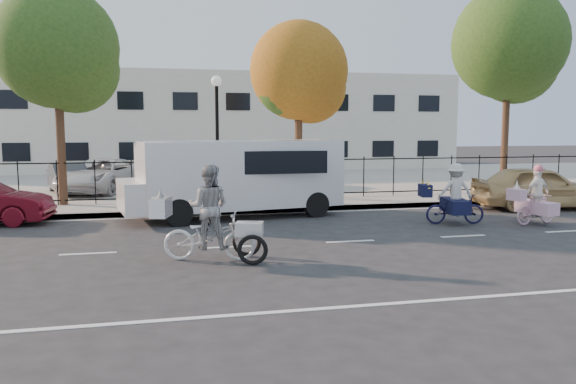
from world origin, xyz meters
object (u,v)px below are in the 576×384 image
object	(u,v)px
gold_sedan	(538,187)
lot_car_d	(298,172)
lot_car_c	(69,178)
zebra_trike	(210,224)
bull_bike	(454,200)
unicorn_bike	(536,202)
white_van	(236,175)
lot_car_b	(102,175)
lamppost	(217,116)

from	to	relation	value
gold_sedan	lot_car_d	bearing A→B (deg)	48.84
gold_sedan	lot_car_c	bearing A→B (deg)	73.70
zebra_trike	bull_bike	xyz separation A→B (m)	(7.15, 2.90, -0.08)
unicorn_bike	white_van	distance (m)	8.73
unicorn_bike	gold_sedan	size ratio (longest dim) A/B	0.40
white_van	lot_car_b	world-z (taller)	white_van
white_van	gold_sedan	bearing A→B (deg)	-13.24
gold_sedan	lot_car_b	xyz separation A→B (m)	(-14.70, 7.17, 0.08)
lot_car_b	lot_car_d	world-z (taller)	lot_car_b
lamppost	bull_bike	size ratio (longest dim) A/B	2.27
lamppost	lot_car_b	world-z (taller)	lamppost
white_van	lot_car_d	distance (m)	7.71
lot_car_c	zebra_trike	bearing A→B (deg)	-86.82
bull_bike	white_van	world-z (taller)	white_van
lot_car_c	bull_bike	bearing A→B (deg)	-55.34
bull_bike	lot_car_b	size ratio (longest dim) A/B	0.40
gold_sedan	bull_bike	bearing A→B (deg)	123.41
white_van	lot_car_c	xyz separation A→B (m)	(-5.79, 6.40, -0.55)
unicorn_bike	bull_bike	world-z (taller)	bull_bike
white_van	gold_sedan	distance (m)	10.15
lamppost	lot_car_d	bearing A→B (deg)	48.29
unicorn_bike	gold_sedan	distance (m)	3.38
zebra_trike	lot_car_b	world-z (taller)	zebra_trike
gold_sedan	lot_car_c	xyz separation A→B (m)	(-15.91, 6.98, 0.00)
zebra_trike	unicorn_bike	bearing A→B (deg)	-60.97
lamppost	unicorn_bike	distance (m)	10.43
unicorn_bike	bull_bike	distance (m)	2.28
lot_car_d	unicorn_bike	bearing A→B (deg)	-82.48
lot_car_c	lot_car_d	xyz separation A→B (m)	(9.38, 0.41, 0.05)
lot_car_c	lot_car_d	distance (m)	9.39
unicorn_bike	gold_sedan	xyz separation A→B (m)	(2.05, 2.68, 0.10)
bull_bike	lot_car_d	world-z (taller)	bull_bike
white_van	lot_car_d	world-z (taller)	white_van
lot_car_b	lot_car_d	size ratio (longest dim) A/B	1.29
bull_bike	gold_sedan	bearing A→B (deg)	-52.59
unicorn_bike	lot_car_d	bearing A→B (deg)	11.55
lamppost	unicorn_bike	xyz separation A→B (m)	(8.39, -5.68, -2.48)
bull_bike	lot_car_b	bearing A→B (deg)	59.86
zebra_trike	unicorn_bike	world-z (taller)	zebra_trike
lot_car_b	lot_car_c	bearing A→B (deg)	-151.25
lot_car_d	lot_car_c	bearing A→B (deg)	166.08
bull_bike	lot_car_d	bearing A→B (deg)	24.91
zebra_trike	unicorn_bike	xyz separation A→B (m)	(9.34, 2.29, -0.14)
gold_sedan	lot_car_b	world-z (taller)	lot_car_b
bull_bike	lot_car_d	size ratio (longest dim) A/B	0.51
bull_bike	unicorn_bike	bearing A→B (deg)	-94.10
zebra_trike	lot_car_b	bearing A→B (deg)	30.49
gold_sedan	lot_car_d	xyz separation A→B (m)	(-6.53, 7.39, 0.05)
white_van	lot_car_c	world-z (taller)	white_van
white_van	lot_car_d	xyz separation A→B (m)	(3.59, 6.81, -0.50)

